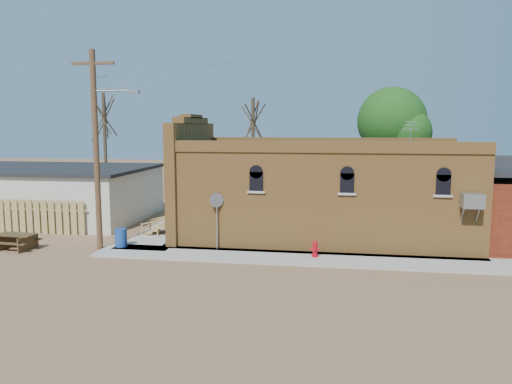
# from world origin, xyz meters

# --- Properties ---
(ground) EXTENTS (120.00, 120.00, 0.00)m
(ground) POSITION_xyz_m (0.00, 0.00, 0.00)
(ground) COLOR brown
(ground) RESTS_ON ground
(sidewalk_south) EXTENTS (19.00, 2.20, 0.08)m
(sidewalk_south) POSITION_xyz_m (1.50, 0.90, 0.04)
(sidewalk_south) COLOR #9E9991
(sidewalk_south) RESTS_ON ground
(sidewalk_west) EXTENTS (2.60, 10.00, 0.08)m
(sidewalk_west) POSITION_xyz_m (-6.30, 6.00, 0.04)
(sidewalk_west) COLOR #9E9991
(sidewalk_west) RESTS_ON ground
(brick_bar) EXTENTS (16.40, 7.97, 6.30)m
(brick_bar) POSITION_xyz_m (1.64, 5.49, 2.34)
(brick_bar) COLOR #B27636
(brick_bar) RESTS_ON ground
(wood_fence) EXTENTS (5.20, 0.10, 1.80)m
(wood_fence) POSITION_xyz_m (-12.80, 3.80, 0.90)
(wood_fence) COLOR #9E8247
(wood_fence) RESTS_ON ground
(utility_pole) EXTENTS (3.12, 0.26, 9.00)m
(utility_pole) POSITION_xyz_m (-8.14, 1.20, 4.77)
(utility_pole) COLOR #442A1B
(utility_pole) RESTS_ON ground
(tree_bare_near) EXTENTS (2.80, 2.80, 7.65)m
(tree_bare_near) POSITION_xyz_m (-3.00, 13.00, 5.96)
(tree_bare_near) COLOR #4E3C2C
(tree_bare_near) RESTS_ON ground
(tree_bare_far) EXTENTS (2.80, 2.80, 8.16)m
(tree_bare_far) POSITION_xyz_m (-14.00, 14.00, 6.36)
(tree_bare_far) COLOR #4E3C2C
(tree_bare_far) RESTS_ON ground
(tree_leafy) EXTENTS (4.40, 4.40, 8.15)m
(tree_leafy) POSITION_xyz_m (6.00, 13.50, 5.93)
(tree_leafy) COLOR #4E3C2C
(tree_leafy) RESTS_ON ground
(fire_hydrant) EXTENTS (0.39, 0.35, 0.70)m
(fire_hydrant) POSITION_xyz_m (1.70, 1.12, 0.43)
(fire_hydrant) COLOR #A90915
(fire_hydrant) RESTS_ON sidewalk_south
(stop_sign) EXTENTS (0.60, 0.47, 2.61)m
(stop_sign) POSITION_xyz_m (-2.79, 1.80, 2.09)
(stop_sign) COLOR gray
(stop_sign) RESTS_ON sidewalk_south
(trash_barrel) EXTENTS (0.64, 0.64, 0.84)m
(trash_barrel) POSITION_xyz_m (-7.30, 1.50, 0.50)
(trash_barrel) COLOR navy
(trash_barrel) RESTS_ON sidewalk_west
(picnic_table) EXTENTS (1.85, 1.46, 0.73)m
(picnic_table) POSITION_xyz_m (-11.94, 0.50, 0.48)
(picnic_table) COLOR #47341C
(picnic_table) RESTS_ON ground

